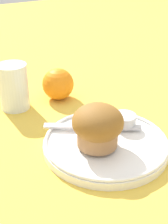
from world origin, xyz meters
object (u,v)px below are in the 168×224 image
(juice_glass, at_px, (14,87))
(orange_fruit, at_px, (58,84))
(muffin, at_px, (98,126))
(butter_knife, at_px, (92,126))

(juice_glass, bearing_deg, orange_fruit, -5.44)
(muffin, distance_m, orange_fruit, 0.24)
(orange_fruit, xyz_separation_m, juice_glass, (-0.10, 0.01, 0.01))
(orange_fruit, height_order, juice_glass, juice_glass)
(orange_fruit, relative_size, juice_glass, 0.73)
(butter_knife, relative_size, orange_fruit, 2.19)
(muffin, xyz_separation_m, butter_knife, (0.02, 0.05, -0.04))
(butter_knife, bearing_deg, juice_glass, 147.14)
(butter_knife, xyz_separation_m, orange_fruit, (0.02, 0.18, 0.02))
(orange_fruit, bearing_deg, juice_glass, 174.56)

